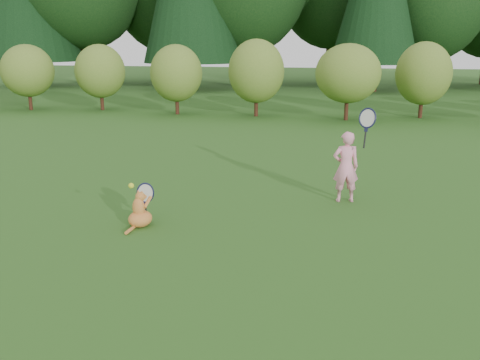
# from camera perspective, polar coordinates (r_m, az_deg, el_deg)

# --- Properties ---
(ground) EXTENTS (100.00, 100.00, 0.00)m
(ground) POSITION_cam_1_polar(r_m,az_deg,el_deg) (7.39, -2.73, -6.73)
(ground) COLOR #225016
(ground) RESTS_ON ground
(shrub_row) EXTENTS (28.00, 3.00, 2.80)m
(shrub_row) POSITION_cam_1_polar(r_m,az_deg,el_deg) (19.79, 6.36, 10.81)
(shrub_row) COLOR #567725
(shrub_row) RESTS_ON ground
(child) EXTENTS (0.72, 0.48, 1.82)m
(child) POSITION_cam_1_polar(r_m,az_deg,el_deg) (9.26, 11.29, 1.55)
(child) COLOR pink
(child) RESTS_ON ground
(cat) EXTENTS (0.56, 0.74, 0.76)m
(cat) POSITION_cam_1_polar(r_m,az_deg,el_deg) (8.10, -10.62, -2.91)
(cat) COLOR #B85523
(cat) RESTS_ON ground
(tennis_ball) EXTENTS (0.08, 0.08, 0.08)m
(tennis_ball) POSITION_cam_1_polar(r_m,az_deg,el_deg) (7.46, -11.53, -0.60)
(tennis_ball) COLOR yellow
(tennis_ball) RESTS_ON ground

